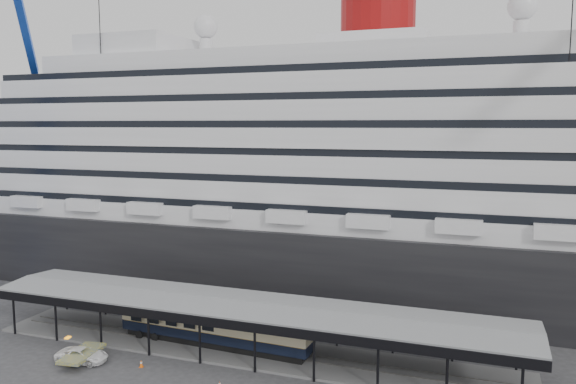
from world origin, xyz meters
The scene contains 6 objects.
ground centered at (0.00, 0.00, 0.00)m, with size 200.00×200.00×0.00m, color #363638.
cruise_ship centered at (0.05, 32.00, 18.35)m, with size 130.00×30.00×43.90m.
platform_canopy centered at (0.00, 5.00, 2.36)m, with size 56.00×9.18×5.30m.
port_truck centered at (-13.89, -2.71, 0.70)m, with size 2.32×5.03×1.40m, color white.
pullman_carriage centered at (-3.43, 5.00, 2.56)m, with size 21.53×3.89×21.02m.
traffic_cone_left centered at (-7.79, -1.75, 0.36)m, with size 0.48×0.48×0.73m.
Camera 1 is at (22.66, -45.37, 23.06)m, focal length 35.00 mm.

